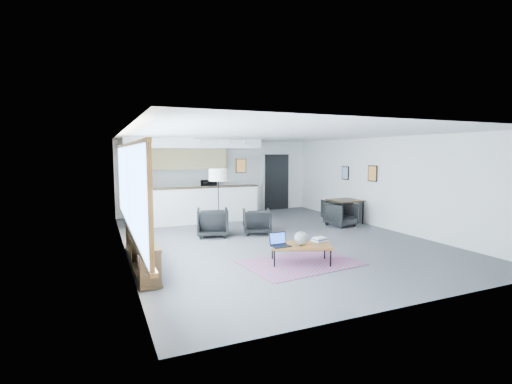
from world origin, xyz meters
name	(u,v)px	position (x,y,z in m)	size (l,w,h in m)	color
room	(273,187)	(0.00, 0.00, 1.30)	(7.02, 9.02, 2.62)	#48484B
window	(129,190)	(-3.46, -0.90, 1.46)	(0.10, 5.95, 1.66)	#8CBFFF
console	(141,249)	(-3.30, -1.05, 0.33)	(0.35, 3.00, 0.80)	black
kitchenette	(190,177)	(-1.20, 3.71, 1.38)	(4.20, 1.96, 2.60)	white
doorway	(276,181)	(2.30, 4.42, 1.07)	(1.10, 0.12, 2.15)	black
track_light	(222,140)	(-0.59, 2.20, 2.53)	(1.60, 0.07, 0.15)	silver
wall_art_lower	(373,173)	(3.47, 0.40, 1.55)	(0.03, 0.38, 0.48)	black
wall_art_upper	(345,173)	(3.47, 1.70, 1.50)	(0.03, 0.34, 0.44)	black
kilim_rug	(300,263)	(-0.42, -2.11, 0.01)	(2.34, 1.72, 0.01)	#5F344F
coffee_table	(301,246)	(-0.42, -2.11, 0.35)	(1.30, 1.00, 0.38)	brown
laptop	(279,242)	(-0.85, -2.04, 0.45)	(0.36, 0.30, 0.25)	black
ceramic_pot	(301,238)	(-0.44, -2.17, 0.51)	(0.27, 0.27, 0.27)	gray
book_stack	(320,239)	(0.06, -2.04, 0.42)	(0.31, 0.26, 0.09)	silver
coaster	(309,246)	(-0.35, -2.32, 0.38)	(0.13, 0.13, 0.01)	#E5590C
armchair_left	(213,221)	(-1.31, 0.86, 0.40)	(0.78, 0.73, 0.80)	black
armchair_right	(257,220)	(-0.12, 0.71, 0.37)	(0.71, 0.67, 0.73)	black
floor_lamp	(218,177)	(-1.05, 1.15, 1.51)	(0.55, 0.55, 1.74)	black
dining_table	(345,202)	(2.95, 0.99, 0.66)	(0.90, 0.90, 0.73)	black
dining_chair_near	(341,215)	(2.57, 0.65, 0.32)	(0.62, 0.58, 0.64)	black
dining_chair_far	(336,211)	(2.99, 1.48, 0.32)	(0.62, 0.58, 0.64)	black
microwave	(209,183)	(-0.45, 4.15, 1.10)	(0.51, 0.28, 0.34)	black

